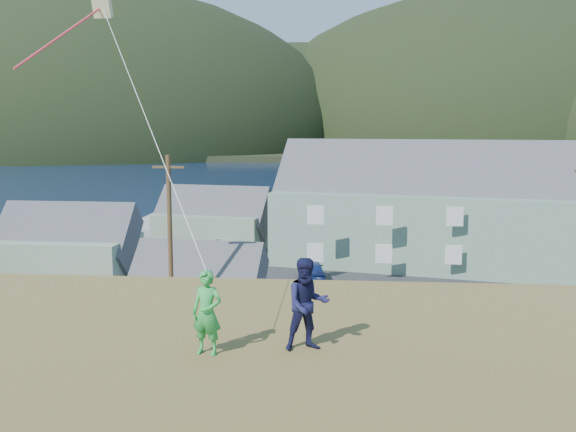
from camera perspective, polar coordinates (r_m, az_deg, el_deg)
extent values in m
plane|color=#0A1638|center=(31.82, -2.71, -12.89)|extent=(900.00, 900.00, 0.00)
cube|color=#4C3D19|center=(29.96, -3.24, -14.15)|extent=(110.00, 8.00, 0.10)
cube|color=#28282B|center=(47.98, -0.01, -5.61)|extent=(72.00, 36.00, 0.12)
cube|color=gray|center=(71.02, -3.24, -0.85)|extent=(26.00, 14.00, 0.90)
cube|color=black|center=(359.64, 4.30, 6.30)|extent=(900.00, 320.00, 2.00)
ellipsoid|color=black|center=(315.05, -18.37, 5.87)|extent=(260.00, 234.00, 143.00)
ellipsoid|color=black|center=(330.47, 0.75, 6.35)|extent=(200.00, 180.00, 100.00)
ellipsoid|color=black|center=(326.34, 16.67, 6.00)|extent=(230.00, 207.00, 142.60)
cube|color=slate|center=(53.39, 17.88, -1.29)|extent=(36.00, 17.46, 5.94)
cube|color=#47474C|center=(52.88, 18.09, 3.59)|extent=(36.43, 17.35, 9.67)
cube|color=gray|center=(48.94, -19.01, -3.73)|extent=(9.49, 6.50, 3.30)
cube|color=#47474C|center=(48.51, -19.14, -0.86)|extent=(9.98, 6.30, 5.97)
cube|color=white|center=(36.93, -8.02, -7.55)|extent=(7.37, 5.63, 2.75)
cube|color=#47474C|center=(36.43, -8.08, -4.43)|extent=(7.86, 5.65, 4.86)
cube|color=slate|center=(60.29, -6.62, -1.25)|extent=(10.92, 7.72, 3.20)
cube|color=#47474C|center=(59.94, -6.66, 1.11)|extent=(11.40, 7.75, 5.94)
cylinder|color=#47331E|center=(32.75, -10.41, -3.25)|extent=(0.24, 0.24, 9.82)
imported|color=#31477C|center=(53.93, 2.90, -3.27)|extent=(1.64, 4.29, 1.39)
imported|color=silver|center=(54.85, -6.11, -3.10)|extent=(2.22, 5.01, 1.43)
imported|color=silver|center=(50.95, -9.37, -3.98)|extent=(2.88, 5.55, 1.49)
imported|color=#A61429|center=(54.09, -20.42, -3.74)|extent=(1.88, 4.15, 1.38)
imported|color=navy|center=(47.40, 2.14, -4.81)|extent=(2.28, 4.46, 1.45)
imported|color=#B8B8BD|center=(52.87, -15.49, -3.72)|extent=(2.19, 4.78, 1.52)
imported|color=maroon|center=(57.19, -11.73, -2.82)|extent=(2.55, 4.90, 1.32)
imported|color=green|center=(11.83, -7.22, -8.52)|extent=(0.64, 0.49, 1.56)
imported|color=#16173D|center=(11.96, 1.73, -7.84)|extent=(1.00, 0.88, 1.73)
cube|color=beige|center=(18.30, -16.19, 17.43)|extent=(0.47, 0.45, 0.60)
cylinder|color=#E13B4A|center=(17.25, -19.53, 14.87)|extent=(0.06, 0.06, 3.31)
cylinder|color=white|center=(14.66, -12.64, 8.83)|extent=(0.02, 0.02, 9.01)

